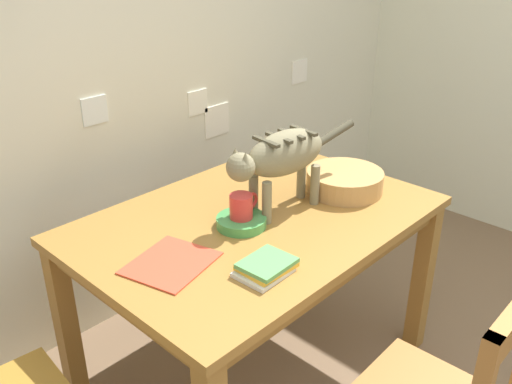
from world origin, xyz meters
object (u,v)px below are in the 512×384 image
cat (282,157)px  saucer_bowl (241,222)px  magazine (171,263)px  wicker_basket (345,181)px  coffee_mug (242,206)px  book_stack (266,267)px  dining_table (256,236)px

cat → saucer_bowl: bearing=90.0°
magazine → wicker_basket: size_ratio=0.85×
saucer_bowl → coffee_mug: size_ratio=1.44×
saucer_bowl → book_stack: bearing=-121.1°
dining_table → magazine: (-0.43, -0.03, 0.09)m
magazine → book_stack: bearing=-70.7°
saucer_bowl → cat: bearing=-6.7°
book_stack → wicker_basket: (0.67, 0.18, 0.02)m
cat → book_stack: size_ratio=3.42×
dining_table → cat: size_ratio=2.14×
saucer_bowl → book_stack: (-0.16, -0.27, 0.00)m
saucer_bowl → coffee_mug: bearing=0.0°
saucer_bowl → wicker_basket: wicker_basket is taller
magazine → book_stack: size_ratio=1.48×
dining_table → book_stack: 0.40m
cat → coffee_mug: bearing=89.9°
coffee_mug → book_stack: size_ratio=0.70×
dining_table → cat: cat is taller
cat → wicker_basket: cat is taller
magazine → book_stack: book_stack is taller
cat → book_stack: (-0.36, -0.25, -0.20)m
book_stack → dining_table: bearing=48.0°
saucer_bowl → magazine: bearing=-177.8°
magazine → wicker_basket: 0.85m
cat → saucer_bowl: (-0.19, 0.02, -0.21)m
coffee_mug → dining_table: bearing=10.3°
coffee_mug → cat: bearing=-6.9°
coffee_mug → magazine: bearing=-177.9°
coffee_mug → magazine: coffee_mug is taller
dining_table → book_stack: book_stack is taller
dining_table → cat: bearing=-22.1°
coffee_mug → wicker_basket: (0.51, -0.10, -0.04)m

